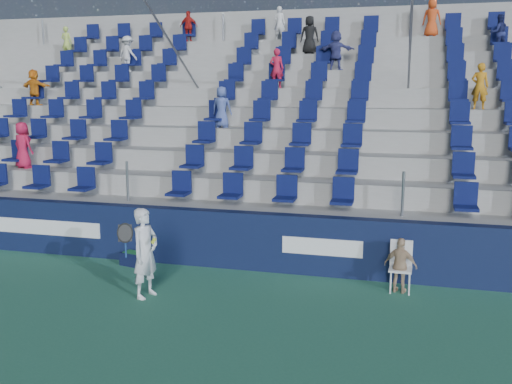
{
  "coord_description": "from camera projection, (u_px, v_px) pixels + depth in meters",
  "views": [
    {
      "loc": [
        3.02,
        -7.86,
        3.73
      ],
      "look_at": [
        0.2,
        2.8,
        1.7
      ],
      "focal_mm": 40.0,
      "sensor_mm": 36.0,
      "label": 1
    }
  ],
  "objects": [
    {
      "name": "ball_bin",
      "position": [
        134.0,
        258.0,
        12.12
      ],
      "size": [
        0.57,
        0.44,
        0.29
      ],
      "color": "#0E1333",
      "rests_on": "ground"
    },
    {
      "name": "tennis_player",
      "position": [
        145.0,
        253.0,
        10.17
      ],
      "size": [
        0.69,
        0.67,
        1.63
      ],
      "color": "silver",
      "rests_on": "ground"
    },
    {
      "name": "line_judge_chair",
      "position": [
        401.0,
        262.0,
        10.57
      ],
      "size": [
        0.43,
        0.44,
        0.94
      ],
      "color": "white",
      "rests_on": "ground"
    },
    {
      "name": "line_judge",
      "position": [
        401.0,
        266.0,
        10.43
      ],
      "size": [
        0.65,
        0.39,
        1.03
      ],
      "primitive_type": "imported",
      "rotation": [
        0.0,
        0.0,
        2.89
      ],
      "color": "tan",
      "rests_on": "ground"
    },
    {
      "name": "ground",
      "position": [
        198.0,
        330.0,
        8.91
      ],
      "size": [
        70.0,
        70.0,
        0.0
      ],
      "primitive_type": "plane",
      "color": "#307155",
      "rests_on": "ground"
    },
    {
      "name": "sponsor_wall",
      "position": [
        251.0,
        241.0,
        11.79
      ],
      "size": [
        24.0,
        0.32,
        1.2
      ],
      "color": "#10193C",
      "rests_on": "ground"
    },
    {
      "name": "grandstand",
      "position": [
        297.0,
        144.0,
        16.36
      ],
      "size": [
        24.0,
        8.17,
        6.63
      ],
      "color": "#9D9C98",
      "rests_on": "ground"
    }
  ]
}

